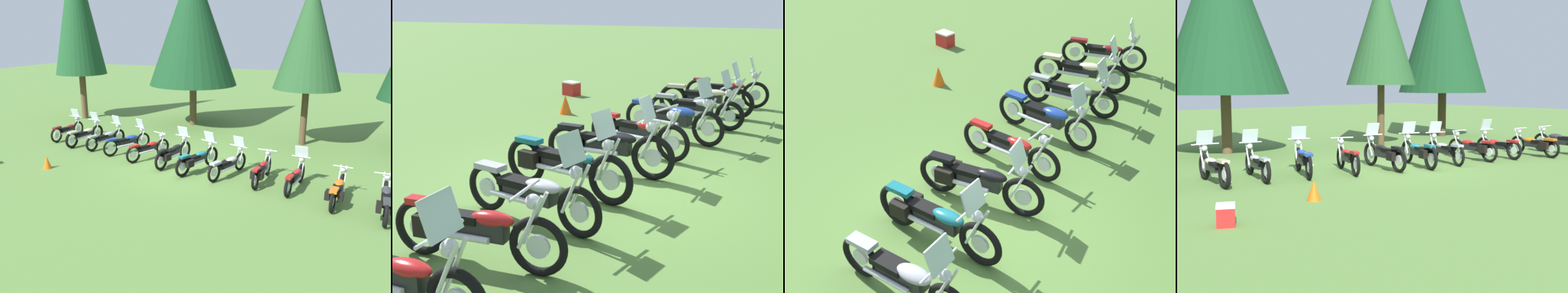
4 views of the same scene
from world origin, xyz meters
TOP-DOWN VIEW (x-y plane):
  - ground_plane at (0.00, 0.00)m, footprint 80.00×80.00m
  - motorcycle_0 at (-6.93, 1.65)m, footprint 0.75×2.21m
  - motorcycle_1 at (-5.58, 1.22)m, footprint 0.76×2.37m
  - motorcycle_2 at (-4.35, 1.11)m, footprint 0.80×2.24m
  - motorcycle_3 at (-3.03, 0.78)m, footprint 1.13×2.23m
  - motorcycle_4 at (-1.76, 0.30)m, footprint 1.05×2.10m
  - motorcycle_5 at (-0.52, 0.02)m, footprint 0.82×2.35m
  - motorcycle_6 at (0.64, -0.35)m, footprint 1.06×2.30m
  - motorcycle_7 at (1.87, -0.37)m, footprint 0.98×2.21m
  - picnic_cooler at (-7.29, -2.89)m, footprint 0.52×0.57m
  - traffic_cone at (-4.79, -2.21)m, footprint 0.32×0.32m

SIDE VIEW (x-z plane):
  - ground_plane at x=0.00m, z-range 0.00..0.00m
  - picnic_cooler at x=-7.29m, z-range 0.00..0.41m
  - traffic_cone at x=-4.79m, z-range 0.00..0.48m
  - motorcycle_4 at x=-1.76m, z-range -0.06..0.94m
  - motorcycle_2 at x=-4.35m, z-range -0.23..1.12m
  - motorcycle_0 at x=-6.93m, z-range -0.23..1.14m
  - motorcycle_7 at x=1.87m, z-range -0.22..1.13m
  - motorcycle_1 at x=-5.58m, z-range -0.22..1.15m
  - motorcycle_6 at x=0.64m, z-range -0.21..1.18m
  - motorcycle_5 at x=-0.52m, z-range -0.21..1.18m
  - motorcycle_3 at x=-3.03m, z-range -0.20..1.17m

